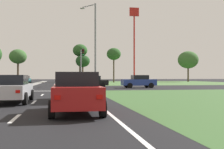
% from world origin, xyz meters
% --- Properties ---
extents(ground_plane, '(200.00, 200.00, 0.00)m').
position_xyz_m(ground_plane, '(0.00, 30.00, 0.00)').
color(ground_plane, black).
extents(grass_verge_far_right, '(35.00, 35.00, 0.01)m').
position_xyz_m(grass_verge_far_right, '(25.50, 54.50, 0.00)').
color(grass_verge_far_right, '#476B38').
rests_on(grass_verge_far_right, ground).
extents(median_island_far, '(1.20, 36.00, 0.14)m').
position_xyz_m(median_island_far, '(0.00, 55.00, 0.07)').
color(median_island_far, gray).
rests_on(median_island_far, ground).
extents(lane_dash_near, '(0.14, 2.00, 0.01)m').
position_xyz_m(lane_dash_near, '(3.50, 5.26, 0.01)').
color(lane_dash_near, silver).
rests_on(lane_dash_near, ground).
extents(lane_dash_second, '(0.14, 2.00, 0.01)m').
position_xyz_m(lane_dash_second, '(3.50, 11.26, 0.01)').
color(lane_dash_second, silver).
rests_on(lane_dash_second, ground).
extents(lane_dash_third, '(0.14, 2.00, 0.01)m').
position_xyz_m(lane_dash_third, '(3.50, 17.26, 0.01)').
color(lane_dash_third, silver).
rests_on(lane_dash_third, ground).
extents(edge_line_right, '(0.14, 24.00, 0.01)m').
position_xyz_m(edge_line_right, '(6.85, 12.00, 0.01)').
color(edge_line_right, silver).
rests_on(edge_line_right, ground).
extents(stop_bar_near, '(6.40, 0.50, 0.01)m').
position_xyz_m(stop_bar_near, '(3.80, 23.00, 0.01)').
color(stop_bar_near, silver).
rests_on(stop_bar_near, ground).
extents(crosswalk_bar_sixth, '(0.70, 2.80, 0.01)m').
position_xyz_m(crosswalk_bar_sixth, '(-0.65, 24.80, 0.01)').
color(crosswalk_bar_sixth, silver).
rests_on(crosswalk_bar_sixth, ground).
extents(crosswalk_bar_seventh, '(0.70, 2.80, 0.01)m').
position_xyz_m(crosswalk_bar_seventh, '(0.50, 24.80, 0.01)').
color(crosswalk_bar_seventh, silver).
rests_on(crosswalk_bar_seventh, ground).
extents(crosswalk_bar_eighth, '(0.70, 2.80, 0.01)m').
position_xyz_m(crosswalk_bar_eighth, '(1.65, 24.80, 0.01)').
color(crosswalk_bar_eighth, silver).
rests_on(crosswalk_bar_eighth, ground).
extents(car_white_near, '(2.05, 4.17, 1.55)m').
position_xyz_m(car_white_near, '(5.55, 11.88, 0.79)').
color(car_white_near, silver).
rests_on(car_white_near, ground).
extents(car_grey_third, '(2.02, 4.19, 1.61)m').
position_xyz_m(car_grey_third, '(-2.41, 44.51, 0.82)').
color(car_grey_third, slate).
rests_on(car_grey_third, ground).
extents(car_black_fourth, '(4.21, 2.00, 1.49)m').
position_xyz_m(car_black_fourth, '(8.50, 29.96, 0.76)').
color(car_black_fourth, black).
rests_on(car_black_fourth, ground).
extents(car_teal_fifth, '(2.09, 4.29, 1.53)m').
position_xyz_m(car_teal_fifth, '(-2.31, 50.99, 0.78)').
color(car_teal_fifth, '#19565B').
rests_on(car_teal_fifth, ground).
extents(car_silver_sixth, '(1.99, 4.45, 1.51)m').
position_xyz_m(car_silver_sixth, '(2.33, 11.16, 0.77)').
color(car_silver_sixth, '#B7B7BC').
rests_on(car_silver_sixth, ground).
extents(car_red_seventh, '(1.95, 4.22, 1.59)m').
position_xyz_m(car_red_seventh, '(5.60, 6.30, 0.81)').
color(car_red_seventh, '#A31919').
rests_on(car_red_seventh, ground).
extents(car_blue_eighth, '(4.19, 2.04, 1.58)m').
position_xyz_m(car_blue_eighth, '(14.26, 28.64, 0.80)').
color(car_blue_eighth, navy).
rests_on(car_blue_eighth, ground).
extents(traffic_signal_far_right, '(0.32, 4.79, 5.33)m').
position_xyz_m(traffic_signal_far_right, '(7.60, 34.83, 3.70)').
color(traffic_signal_far_right, gray).
rests_on(traffic_signal_far_right, ground).
extents(street_lamp_second, '(1.71, 1.92, 9.58)m').
position_xyz_m(street_lamp_second, '(8.45, 26.35, 5.35)').
color(street_lamp_second, gray).
rests_on(street_lamp_second, ground).
extents(fastfood_pole_sign, '(1.80, 0.40, 14.53)m').
position_xyz_m(fastfood_pole_sign, '(18.33, 46.81, 10.34)').
color(fastfood_pole_sign, red).
rests_on(fastfood_pole_sign, ground).
extents(treeline_third, '(3.69, 3.69, 7.26)m').
position_xyz_m(treeline_third, '(-4.67, 57.82, 5.64)').
color(treeline_third, '#423323').
rests_on(treeline_third, ground).
extents(treeline_fourth, '(3.26, 3.26, 6.30)m').
position_xyz_m(treeline_fourth, '(9.36, 59.16, 4.87)').
color(treeline_fourth, '#423323').
rests_on(treeline_fourth, ground).
extents(treeline_fifth, '(3.40, 3.40, 8.94)m').
position_xyz_m(treeline_fifth, '(8.84, 60.65, 7.33)').
color(treeline_fifth, '#423323').
rests_on(treeline_fifth, ground).
extents(treeline_sixth, '(3.23, 3.23, 7.88)m').
position_xyz_m(treeline_sixth, '(16.31, 57.59, 6.44)').
color(treeline_sixth, '#423323').
rests_on(treeline_sixth, ground).
extents(treeline_seventh, '(5.29, 5.29, 7.96)m').
position_xyz_m(treeline_seventh, '(37.00, 63.16, 5.70)').
color(treeline_seventh, '#423323').
rests_on(treeline_seventh, ground).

